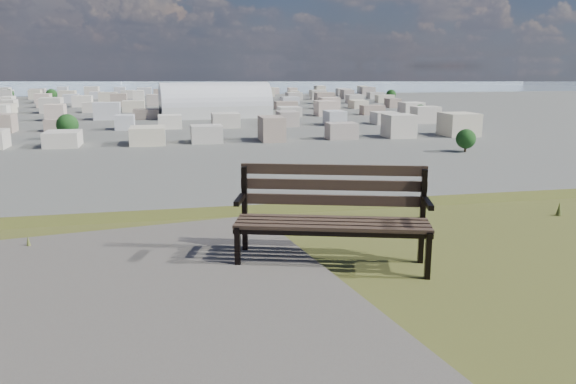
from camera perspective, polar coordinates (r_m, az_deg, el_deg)
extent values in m
cube|color=#453528|center=(5.08, 4.49, -3.74)|extent=(1.75, 0.60, 0.04)
cube|color=#453528|center=(5.20, 4.50, -3.36)|extent=(1.75, 0.60, 0.04)
cube|color=#453528|center=(5.31, 4.51, -3.01)|extent=(1.75, 0.60, 0.04)
cube|color=#453528|center=(5.43, 4.52, -2.67)|extent=(1.75, 0.60, 0.04)
cube|color=#453528|center=(5.47, 4.56, -0.82)|extent=(1.74, 0.56, 0.10)
cube|color=#453528|center=(5.46, 4.59, 0.72)|extent=(1.74, 0.56, 0.10)
cube|color=#453528|center=(5.45, 4.62, 2.27)|extent=(1.74, 0.56, 0.10)
cube|color=black|center=(5.20, -5.14, -5.89)|extent=(0.07, 0.07, 0.44)
cube|color=black|center=(5.54, -4.42, -2.13)|extent=(0.07, 0.07, 0.92)
cube|color=black|center=(5.34, -4.81, -3.27)|extent=(0.19, 0.49, 0.05)
cube|color=black|center=(5.22, -4.95, -0.78)|extent=(0.15, 0.36, 0.05)
cube|color=black|center=(5.20, 14.04, -6.26)|extent=(0.07, 0.07, 0.44)
cube|color=black|center=(5.53, 13.50, -2.47)|extent=(0.07, 0.07, 0.92)
cube|color=black|center=(5.33, 13.82, -3.63)|extent=(0.19, 0.49, 0.05)
cube|color=black|center=(5.22, 14.05, -1.14)|extent=(0.15, 0.36, 0.05)
cube|color=black|center=(5.08, 4.48, -4.26)|extent=(1.74, 0.56, 0.04)
cube|color=black|center=(5.45, 4.52, -3.09)|extent=(1.74, 0.56, 0.04)
cube|color=#615C54|center=(4.51, -13.59, -11.69)|extent=(3.83, 4.96, 0.09)
cone|color=brown|center=(6.32, -24.85, -4.87)|extent=(0.08, 0.08, 0.19)
cone|color=brown|center=(7.98, 25.84, -1.54)|extent=(0.08, 0.08, 0.18)
cube|color=beige|center=(306.47, -7.39, 8.13)|extent=(59.43, 28.92, 6.41)
cylinder|color=silver|center=(306.24, -7.41, 8.73)|extent=(59.43, 28.92, 24.34)
cube|color=#A4968D|center=(206.97, -21.24, 5.33)|extent=(11.00, 11.00, 7.00)
cube|color=beige|center=(204.45, -14.57, 5.70)|extent=(11.00, 11.00, 7.00)
cube|color=#BABABF|center=(204.74, -7.81, 6.00)|extent=(11.00, 11.00, 7.00)
cube|color=beige|center=(207.82, -1.16, 6.21)|extent=(11.00, 11.00, 7.00)
cube|color=gray|center=(213.56, 5.21, 6.33)|extent=(11.00, 11.00, 7.00)
cube|color=beige|center=(221.77, 11.19, 6.38)|extent=(11.00, 11.00, 7.00)
cube|color=#B8B1A7|center=(232.18, 16.69, 6.36)|extent=(11.00, 11.00, 7.00)
cube|color=#BABABF|center=(258.02, -22.16, 6.54)|extent=(11.00, 11.00, 7.00)
cube|color=beige|center=(254.88, -16.82, 6.87)|extent=(11.00, 11.00, 7.00)
cube|color=gray|center=(253.98, -11.38, 7.14)|extent=(11.00, 11.00, 7.00)
cube|color=beige|center=(255.34, -5.95, 7.35)|extent=(11.00, 11.00, 7.00)
cube|color=#B8B1A7|center=(258.93, -0.62, 7.49)|extent=(11.00, 11.00, 7.00)
cube|color=silver|center=(264.65, 4.53, 7.56)|extent=(11.00, 11.00, 7.00)
cube|color=#A4968D|center=(272.38, 9.42, 7.58)|extent=(11.00, 11.00, 7.00)
cube|color=beige|center=(281.94, 14.02, 7.54)|extent=(11.00, 11.00, 7.00)
cube|color=gray|center=(314.55, -27.10, 7.03)|extent=(11.00, 11.00, 7.00)
cube|color=beige|center=(309.20, -22.78, 7.36)|extent=(11.00, 11.00, 7.00)
cube|color=#B8B1A7|center=(305.64, -18.33, 7.65)|extent=(11.00, 11.00, 7.00)
cube|color=silver|center=(303.94, -13.79, 7.90)|extent=(11.00, 11.00, 7.00)
cube|color=#A4968D|center=(304.13, -9.23, 8.10)|extent=(11.00, 11.00, 7.00)
cube|color=beige|center=(306.21, -4.69, 8.25)|extent=(11.00, 11.00, 7.00)
cube|color=#BABABF|center=(310.14, -0.25, 8.35)|extent=(11.00, 11.00, 7.00)
cube|color=beige|center=(315.85, 4.07, 8.39)|extent=(11.00, 11.00, 7.00)
cube|color=gray|center=(323.24, 8.21, 8.39)|extent=(11.00, 11.00, 7.00)
cube|color=beige|center=(332.21, 12.14, 8.35)|extent=(11.00, 11.00, 7.00)
cube|color=#A4968D|center=(365.83, -26.94, 7.65)|extent=(11.00, 11.00, 7.00)
cube|color=beige|center=(360.44, -23.23, 7.94)|extent=(11.00, 11.00, 7.00)
cube|color=#BABABF|center=(356.59, -19.41, 8.20)|extent=(11.00, 11.00, 7.00)
cube|color=beige|center=(354.32, -15.53, 8.43)|extent=(11.00, 11.00, 7.00)
cube|color=gray|center=(353.67, -11.60, 8.62)|extent=(11.00, 11.00, 7.00)
cube|color=beige|center=(354.65, -7.68, 8.78)|extent=(11.00, 11.00, 7.00)
cube|color=#B8B1A7|center=(357.24, -3.80, 8.89)|extent=(11.00, 11.00, 7.00)
cube|color=silver|center=(361.41, 0.02, 8.96)|extent=(11.00, 11.00, 7.00)
cube|color=#A4968D|center=(367.11, 3.73, 8.99)|extent=(11.00, 11.00, 7.00)
cube|color=beige|center=(374.26, 7.32, 8.99)|extent=(11.00, 11.00, 7.00)
cube|color=#BABABF|center=(382.78, 10.76, 8.95)|extent=(11.00, 11.00, 7.00)
cube|color=beige|center=(417.14, -26.82, 8.11)|extent=(11.00, 11.00, 7.00)
cube|color=#B8B1A7|center=(411.73, -23.56, 8.37)|extent=(11.00, 11.00, 7.00)
cube|color=silver|center=(407.65, -20.23, 8.61)|extent=(11.00, 11.00, 7.00)
cube|color=#A4968D|center=(404.96, -16.83, 8.83)|extent=(11.00, 11.00, 7.00)
cube|color=beige|center=(403.68, -13.40, 9.01)|extent=(11.00, 11.00, 7.00)
cube|color=#BABABF|center=(403.82, -9.95, 9.16)|extent=(11.00, 11.00, 7.00)
cube|color=beige|center=(405.39, -6.52, 9.28)|extent=(11.00, 11.00, 7.00)
cube|color=gray|center=(408.37, -3.12, 9.37)|extent=(11.00, 11.00, 7.00)
cube|color=beige|center=(412.72, 0.22, 9.42)|extent=(11.00, 11.00, 7.00)
cube|color=#B8B1A7|center=(418.40, 3.48, 9.44)|extent=(11.00, 11.00, 7.00)
cube|color=silver|center=(425.37, 6.64, 9.43)|extent=(11.00, 11.00, 7.00)
cube|color=#A4968D|center=(433.55, 9.69, 9.40)|extent=(11.00, 11.00, 7.00)
cube|color=beige|center=(468.48, -26.72, 8.48)|extent=(11.00, 11.00, 7.00)
cube|color=gray|center=(463.04, -23.82, 8.71)|extent=(11.00, 11.00, 7.00)
cube|color=beige|center=(458.80, -20.86, 8.93)|extent=(11.00, 11.00, 7.00)
cube|color=#B8B1A7|center=(455.78, -17.85, 9.13)|extent=(11.00, 11.00, 7.00)
cube|color=silver|center=(454.00, -14.80, 9.30)|extent=(11.00, 11.00, 7.00)
cube|color=#A4968D|center=(453.50, -11.73, 9.45)|extent=(11.00, 11.00, 7.00)
cube|color=beige|center=(454.26, -8.66, 9.58)|extent=(11.00, 11.00, 7.00)
cube|color=#BABABF|center=(456.29, -5.61, 9.67)|extent=(11.00, 11.00, 7.00)
cube|color=beige|center=(459.56, -2.59, 9.74)|extent=(11.00, 11.00, 7.00)
cube|color=gray|center=(464.05, 0.38, 9.78)|extent=(11.00, 11.00, 7.00)
cube|color=beige|center=(469.73, 3.28, 9.80)|extent=(11.00, 11.00, 7.00)
cube|color=#B8B1A7|center=(476.55, 6.11, 9.79)|extent=(11.00, 11.00, 7.00)
cube|color=silver|center=(484.46, 8.85, 9.75)|extent=(11.00, 11.00, 7.00)
cube|color=#BABABF|center=(519.84, -26.65, 8.77)|extent=(11.00, 11.00, 7.00)
cube|color=beige|center=(514.38, -24.03, 8.99)|extent=(11.00, 11.00, 7.00)
cube|color=gray|center=(510.00, -21.37, 9.19)|extent=(11.00, 11.00, 7.00)
cube|color=beige|center=(506.71, -18.66, 9.37)|extent=(11.00, 11.00, 7.00)
cube|color=#B8B1A7|center=(504.55, -15.92, 9.54)|extent=(11.00, 11.00, 7.00)
cube|color=silver|center=(503.52, -13.16, 9.68)|extent=(11.00, 11.00, 7.00)
cube|color=#A4968D|center=(503.64, -10.39, 9.80)|extent=(11.00, 11.00, 7.00)
cube|color=beige|center=(504.90, -7.63, 9.90)|extent=(11.00, 11.00, 7.00)
cube|color=#BABABF|center=(507.29, -4.88, 9.98)|extent=(11.00, 11.00, 7.00)
cube|color=beige|center=(510.80, -2.17, 10.04)|extent=(11.00, 11.00, 7.00)
cube|color=gray|center=(515.40, 0.50, 10.07)|extent=(11.00, 11.00, 7.00)
cube|color=beige|center=(521.07, 3.12, 10.08)|extent=(11.00, 11.00, 7.00)
cube|color=#B8B1A7|center=(527.77, 5.68, 10.07)|extent=(11.00, 11.00, 7.00)
cube|color=silver|center=(535.47, 8.17, 10.04)|extent=(11.00, 11.00, 7.00)
cube|color=#BABABF|center=(571.20, -26.58, 9.01)|extent=(11.00, 11.00, 7.00)
cube|color=beige|center=(565.73, -24.21, 9.21)|extent=(11.00, 11.00, 7.00)
cube|color=gray|center=(561.24, -21.78, 9.39)|extent=(11.00, 11.00, 7.00)
cube|color=beige|center=(557.74, -19.32, 9.57)|extent=(11.00, 11.00, 7.00)
cube|color=#B8B1A7|center=(555.26, -16.84, 9.72)|extent=(11.00, 11.00, 7.00)
cube|color=silver|center=(553.80, -14.33, 9.86)|extent=(11.00, 11.00, 7.00)
cube|color=#A4968D|center=(553.39, -11.81, 9.98)|extent=(11.00, 11.00, 7.00)
cube|color=beige|center=(554.01, -9.29, 10.09)|extent=(11.00, 11.00, 7.00)
cube|color=#BABABF|center=(555.68, -6.78, 10.17)|extent=(11.00, 11.00, 7.00)
cube|color=beige|center=(558.37, -4.29, 10.23)|extent=(11.00, 11.00, 7.00)
cube|color=gray|center=(562.07, -1.82, 10.28)|extent=(11.00, 11.00, 7.00)
cube|color=beige|center=(566.76, 0.60, 10.30)|extent=(11.00, 11.00, 7.00)
cube|color=#B8B1A7|center=(572.43, 2.99, 10.31)|extent=(11.00, 11.00, 7.00)
cube|color=silver|center=(579.03, 5.32, 10.30)|extent=(11.00, 11.00, 7.00)
cube|color=#A4968D|center=(586.55, 7.60, 10.28)|extent=(11.00, 11.00, 7.00)
cylinder|color=#2E2417|center=(189.06, 17.56, 4.23)|extent=(0.80, 0.80, 2.10)
sphere|color=black|center=(188.66, 17.62, 5.17)|extent=(6.30, 6.30, 6.30)
cylinder|color=#2E2417|center=(227.47, -21.41, 5.36)|extent=(0.80, 0.80, 2.70)
sphere|color=black|center=(227.05, -21.50, 6.37)|extent=(8.10, 8.10, 8.10)
cylinder|color=#2E2417|center=(313.43, 13.27, 7.59)|extent=(0.80, 0.80, 1.95)
sphere|color=black|center=(313.20, 13.30, 8.13)|extent=(5.85, 5.85, 5.85)
cylinder|color=#2E2417|center=(408.51, -3.11, 9.04)|extent=(0.80, 0.80, 2.25)
sphere|color=black|center=(408.31, -3.12, 9.51)|extent=(6.75, 6.75, 6.75)
cylinder|color=#2E2417|center=(471.79, -22.84, 8.60)|extent=(0.80, 0.80, 2.85)
sphere|color=black|center=(471.57, -22.88, 9.12)|extent=(8.55, 8.55, 8.55)
cylinder|color=#2E2417|center=(519.45, -26.41, 8.54)|extent=(0.80, 0.80, 2.40)
sphere|color=black|center=(519.29, -26.44, 8.93)|extent=(7.20, 7.20, 7.20)
cylinder|color=#2E2417|center=(306.94, -3.94, 7.81)|extent=(0.80, 0.80, 2.10)
sphere|color=black|center=(306.69, -3.95, 8.40)|extent=(6.30, 6.30, 6.30)
cylinder|color=#2E2417|center=(457.41, 10.41, 9.25)|extent=(0.80, 0.80, 2.55)
sphere|color=black|center=(457.21, 10.43, 9.73)|extent=(7.65, 7.65, 7.65)
cube|color=#9AB1C4|center=(903.29, -11.94, 10.70)|extent=(2400.00, 700.00, 0.12)
cube|color=#A3B6CA|center=(1401.21, -5.78, 12.43)|extent=(700.00, 220.00, 45.00)
cube|color=#A3B6CA|center=(1574.44, 12.90, 12.47)|extent=(500.00, 220.00, 60.00)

